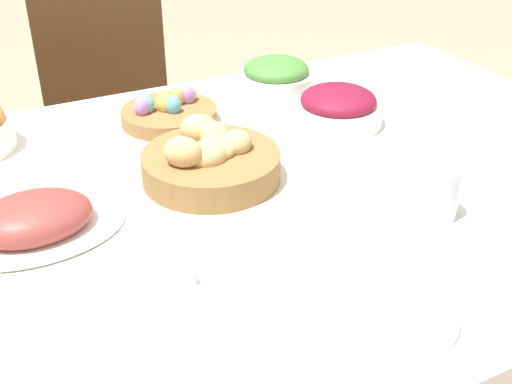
% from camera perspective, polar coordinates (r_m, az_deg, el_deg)
% --- Properties ---
extents(dining_table, '(1.86, 1.20, 0.74)m').
position_cam_1_polar(dining_table, '(1.49, -1.01, -11.94)').
color(dining_table, white).
rests_on(dining_table, ground).
extents(chair_far_center, '(0.47, 0.47, 0.90)m').
position_cam_1_polar(chair_far_center, '(2.18, -12.52, 5.92)').
color(chair_far_center, brown).
rests_on(chair_far_center, ground).
extents(bread_basket, '(0.28, 0.28, 0.12)m').
position_cam_1_polar(bread_basket, '(1.29, -4.04, 2.84)').
color(bread_basket, olive).
rests_on(bread_basket, dining_table).
extents(egg_basket, '(0.23, 0.23, 0.08)m').
position_cam_1_polar(egg_basket, '(1.56, -7.76, 7.05)').
color(egg_basket, olive).
rests_on(egg_basket, dining_table).
extents(ham_platter, '(0.32, 0.22, 0.08)m').
position_cam_1_polar(ham_platter, '(1.19, -19.14, -2.41)').
color(ham_platter, white).
rests_on(ham_platter, dining_table).
extents(beet_salad_bowl, '(0.21, 0.21, 0.09)m').
position_cam_1_polar(beet_salad_bowl, '(1.54, 7.29, 7.47)').
color(beet_salad_bowl, white).
rests_on(beet_salad_bowl, dining_table).
extents(green_salad_bowl, '(0.20, 0.20, 0.10)m').
position_cam_1_polar(green_salad_bowl, '(1.70, 1.81, 10.08)').
color(green_salad_bowl, white).
rests_on(green_salad_bowl, dining_table).
extents(dinner_plate, '(0.24, 0.24, 0.01)m').
position_cam_1_polar(dinner_plate, '(0.98, 10.75, -10.02)').
color(dinner_plate, white).
rests_on(dinner_plate, dining_table).
extents(fork, '(0.01, 0.18, 0.00)m').
position_cam_1_polar(fork, '(0.92, 3.25, -12.96)').
color(fork, silver).
rests_on(fork, dining_table).
extents(knife, '(0.01, 0.18, 0.00)m').
position_cam_1_polar(knife, '(1.07, 17.10, -7.56)').
color(knife, silver).
rests_on(knife, dining_table).
extents(spoon, '(0.01, 0.18, 0.00)m').
position_cam_1_polar(spoon, '(1.09, 18.28, -7.07)').
color(spoon, silver).
rests_on(spoon, dining_table).
extents(drinking_cup, '(0.07, 0.07, 0.10)m').
position_cam_1_polar(drinking_cup, '(1.20, 16.00, -0.03)').
color(drinking_cup, silver).
rests_on(drinking_cup, dining_table).
extents(butter_dish, '(0.14, 0.09, 0.03)m').
position_cam_1_polar(butter_dish, '(1.02, -9.93, -7.32)').
color(butter_dish, white).
rests_on(butter_dish, dining_table).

